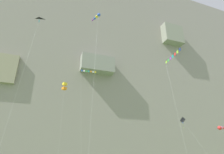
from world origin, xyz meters
TOP-DOWN VIEW (x-y plane):
  - cliff_face at (0.01, 61.93)m, footprint 180.00×33.40m
  - kite_box_near_cliff at (-9.82, 38.24)m, footprint 1.17×2.96m
  - kite_delta_mid_left at (-17.03, 28.94)m, footprint 2.40×4.91m
  - kite_diamond_mid_right at (17.34, 30.76)m, footprint 3.36×5.10m
  - kite_windsock_far_right at (-6.48, 22.70)m, footprint 2.35×7.24m
  - kite_windsock_far_left at (26.05, 28.66)m, footprint 4.98×6.83m
  - kite_banner_high_center at (8.56, 21.39)m, footprint 1.57×5.86m
  - kite_banner_high_left at (-4.19, 38.86)m, footprint 4.13×4.08m

SIDE VIEW (x-z plane):
  - kite_windsock_far_left at x=26.05m, z-range 3.91..12.63m
  - kite_diamond_mid_right at x=17.34m, z-range 4.07..14.75m
  - kite_box_near_cliff at x=-9.82m, z-range 8.27..26.61m
  - kite_banner_high_center at x=8.56m, z-range 9.39..30.04m
  - kite_banner_high_left at x=-4.19m, z-range 9.74..32.61m
  - kite_windsock_far_right at x=-6.48m, z-range 12.95..40.03m
  - kite_delta_mid_left at x=-17.03m, z-range 13.16..41.32m
  - cliff_face at x=0.01m, z-range 0.00..72.33m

